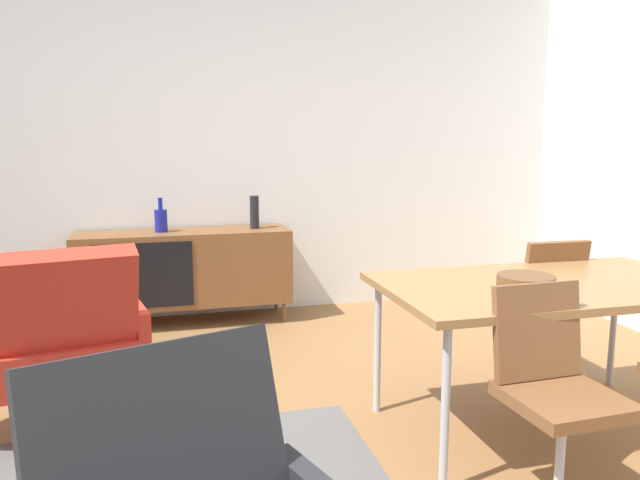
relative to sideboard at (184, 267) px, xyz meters
name	(u,v)px	position (x,y,z in m)	size (l,w,h in m)	color
ground_plane	(233,476)	(0.08, -2.30, -0.44)	(8.32, 8.32, 0.00)	olive
wall_back	(189,140)	(0.08, 0.30, 0.96)	(6.80, 0.12, 2.80)	silver
sideboard	(184,267)	(0.00, 0.00, 0.00)	(1.60, 0.45, 0.72)	brown
vase_cobalt	(161,220)	(-0.16, 0.00, 0.37)	(0.09, 0.09, 0.26)	navy
vase_sculptural_dark	(254,212)	(0.55, 0.00, 0.41)	(0.07, 0.07, 0.25)	black
dining_table	(549,291)	(1.61, -2.24, 0.26)	(1.60, 0.90, 0.74)	olive
wooden_bowl_on_table	(526,282)	(1.43, -2.31, 0.33)	(0.26, 0.26, 0.06)	brown
dining_chair_back_right	(541,302)	(1.96, -1.68, 0.03)	(0.41, 0.43, 0.86)	brown
dining_chair_front_left	(554,389)	(1.26, -2.80, 0.03)	(0.42, 0.44, 0.86)	brown
lounge_chair_red	(67,341)	(-0.62, -1.71, 0.03)	(0.80, 0.76, 0.95)	red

